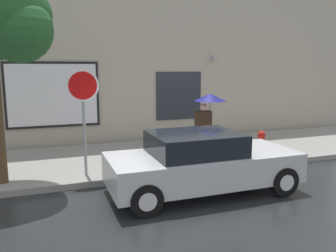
{
  "coord_description": "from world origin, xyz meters",
  "views": [
    {
      "loc": [
        -2.67,
        -6.72,
        2.76
      ],
      "look_at": [
        0.42,
        1.8,
        1.2
      ],
      "focal_mm": 36.53,
      "sensor_mm": 36.0,
      "label": 1
    }
  ],
  "objects_px": {
    "fire_hydrant": "(261,143)",
    "stop_sign": "(83,101)",
    "pedestrian_with_umbrella": "(208,107)",
    "parked_car": "(201,163)"
  },
  "relations": [
    {
      "from": "parked_car",
      "to": "fire_hydrant",
      "type": "bearing_deg",
      "value": 33.22
    },
    {
      "from": "fire_hydrant",
      "to": "pedestrian_with_umbrella",
      "type": "height_order",
      "value": "pedestrian_with_umbrella"
    },
    {
      "from": "stop_sign",
      "to": "parked_car",
      "type": "bearing_deg",
      "value": -35.61
    },
    {
      "from": "parked_car",
      "to": "pedestrian_with_umbrella",
      "type": "xyz_separation_m",
      "value": [
        1.28,
        2.3,
        0.94
      ]
    },
    {
      "from": "stop_sign",
      "to": "pedestrian_with_umbrella",
      "type": "bearing_deg",
      "value": 10.06
    },
    {
      "from": "fire_hydrant",
      "to": "stop_sign",
      "type": "relative_size",
      "value": 0.29
    },
    {
      "from": "fire_hydrant",
      "to": "stop_sign",
      "type": "distance_m",
      "value": 5.42
    },
    {
      "from": "parked_car",
      "to": "stop_sign",
      "type": "distance_m",
      "value": 3.13
    },
    {
      "from": "fire_hydrant",
      "to": "pedestrian_with_umbrella",
      "type": "bearing_deg",
      "value": 165.98
    },
    {
      "from": "pedestrian_with_umbrella",
      "to": "stop_sign",
      "type": "xyz_separation_m",
      "value": [
        -3.6,
        -0.64,
        0.35
      ]
    }
  ]
}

